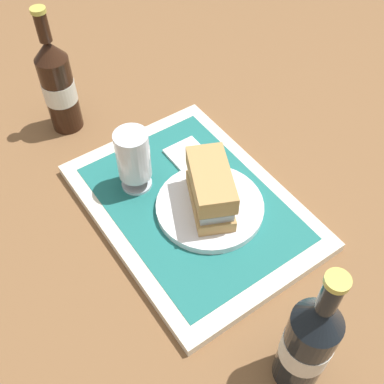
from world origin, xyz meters
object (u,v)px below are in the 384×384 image
Objects in this scene: plate at (210,207)px; sandwich at (210,187)px; beer_bottle at (58,85)px; second_bottle at (308,343)px; beer_glass at (134,159)px.

sandwich reaches higher than plate.
plate is 1.31× the size of sandwich.
second_bottle is (-0.66, -0.04, 0.00)m from beer_bottle.
plate is 0.31m from second_bottle.
plate is at bearing -12.25° from second_bottle.
second_bottle is (-0.42, -0.01, 0.01)m from beer_glass.
second_bottle is (-0.30, 0.07, 0.03)m from sandwich.
beer_bottle is at bearing 3.37° from second_bottle.
beer_bottle is at bearing 6.21° from beer_glass.
plate is 1.52× the size of beer_glass.
beer_glass is 0.47× the size of second_bottle.
beer_bottle is at bearing 15.55° from plate.
sandwich is 0.30m from second_bottle.
plate is at bearing -148.45° from beer_glass.
second_bottle is (-0.29, 0.06, 0.08)m from plate.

